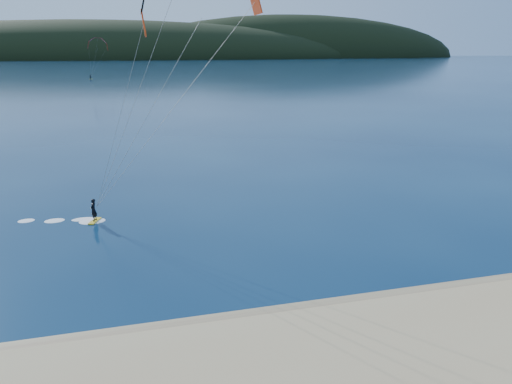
# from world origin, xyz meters

# --- Properties ---
(wet_sand) EXTENTS (220.00, 2.50, 0.10)m
(wet_sand) POSITION_xyz_m (0.00, 4.50, 0.05)
(wet_sand) COLOR #886B4F
(wet_sand) RESTS_ON ground
(headland) EXTENTS (1200.00, 310.00, 140.00)m
(headland) POSITION_xyz_m (0.63, 745.28, 0.00)
(headland) COLOR black
(headland) RESTS_ON ground
(kitesurfer_near) EXTENTS (23.20, 7.15, 17.54)m
(kitesurfer_near) POSITION_xyz_m (0.84, 16.83, 14.26)
(kitesurfer_near) COLOR gold
(kitesurfer_near) RESTS_ON ground
(kitesurfer_far) EXTENTS (10.04, 7.78, 16.16)m
(kitesurfer_far) POSITION_xyz_m (-21.37, 201.61, 13.51)
(kitesurfer_far) COLOR gold
(kitesurfer_far) RESTS_ON ground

